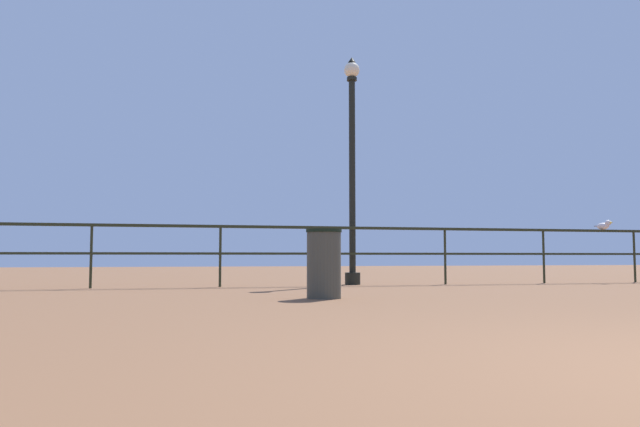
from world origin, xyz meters
TOP-DOWN VIEW (x-y plane):
  - pier_railing at (-0.00, 8.77)m, footprint 24.84×0.05m
  - lamppost_center at (0.36, 9.05)m, footprint 0.29×0.29m
  - seagull_on_rail at (5.49, 8.75)m, footprint 0.22×0.39m
  - trash_bin at (-1.03, 5.62)m, footprint 0.44×0.44m

SIDE VIEW (x-z plane):
  - trash_bin at x=-1.03m, z-range 0.00..0.85m
  - pier_railing at x=0.00m, z-range 0.25..1.30m
  - seagull_on_rail at x=5.49m, z-range 1.04..1.23m
  - lamppost_center at x=0.36m, z-range 0.14..4.39m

